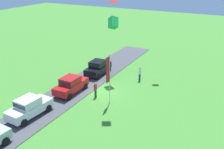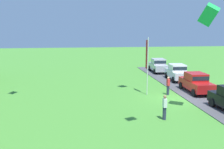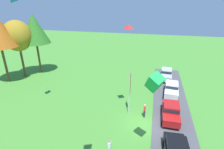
{
  "view_description": "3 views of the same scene",
  "coord_description": "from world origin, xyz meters",
  "px_view_note": "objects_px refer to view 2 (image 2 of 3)",
  "views": [
    {
      "loc": [
        22.75,
        13.5,
        12.87
      ],
      "look_at": [
        2.95,
        3.06,
        3.74
      ],
      "focal_mm": 42.0,
      "sensor_mm": 36.0,
      "label": 1
    },
    {
      "loc": [
        -21.28,
        8.43,
        6.16
      ],
      "look_at": [
        0.04,
        5.58,
        2.27
      ],
      "focal_mm": 42.0,
      "sensor_mm": 36.0,
      "label": 2
    },
    {
      "loc": [
        -16.03,
        -0.26,
        12.36
      ],
      "look_at": [
        1.43,
        4.09,
        4.93
      ],
      "focal_mm": 28.0,
      "sensor_mm": 36.0,
      "label": 3
    }
  ],
  "objects_px": {
    "car_sedan_near_entrance": "(158,65)",
    "kite_box_near_flag": "(209,15)",
    "person_on_lawn": "(165,107)",
    "flag_banner": "(147,58)",
    "car_sedan_mid_row": "(196,82)",
    "car_sedan_far_end": "(177,72)",
    "person_beside_suv": "(168,86)"
  },
  "relations": [
    {
      "from": "car_sedan_mid_row",
      "to": "car_sedan_far_end",
      "type": "height_order",
      "value": "same"
    },
    {
      "from": "car_sedan_mid_row",
      "to": "kite_box_near_flag",
      "type": "bearing_deg",
      "value": 159.4
    },
    {
      "from": "car_sedan_near_entrance",
      "to": "kite_box_near_flag",
      "type": "bearing_deg",
      "value": 173.03
    },
    {
      "from": "car_sedan_far_end",
      "to": "person_beside_suv",
      "type": "xyz_separation_m",
      "value": [
        -6.28,
        3.34,
        -0.16
      ]
    },
    {
      "from": "car_sedan_mid_row",
      "to": "kite_box_near_flag",
      "type": "distance_m",
      "value": 8.63
    },
    {
      "from": "car_sedan_mid_row",
      "to": "person_beside_suv",
      "type": "distance_m",
      "value": 2.94
    },
    {
      "from": "car_sedan_near_entrance",
      "to": "kite_box_near_flag",
      "type": "relative_size",
      "value": 3.66
    },
    {
      "from": "car_sedan_mid_row",
      "to": "person_on_lawn",
      "type": "bearing_deg",
      "value": 141.38
    },
    {
      "from": "person_on_lawn",
      "to": "flag_banner",
      "type": "bearing_deg",
      "value": -4.95
    },
    {
      "from": "person_beside_suv",
      "to": "person_on_lawn",
      "type": "relative_size",
      "value": 1.0
    },
    {
      "from": "car_sedan_near_entrance",
      "to": "person_beside_suv",
      "type": "height_order",
      "value": "car_sedan_near_entrance"
    },
    {
      "from": "car_sedan_mid_row",
      "to": "flag_banner",
      "type": "xyz_separation_m",
      "value": [
        0.15,
        4.79,
        2.3
      ]
    },
    {
      "from": "person_beside_suv",
      "to": "flag_banner",
      "type": "xyz_separation_m",
      "value": [
        0.57,
        1.89,
        2.47
      ]
    },
    {
      "from": "car_sedan_near_entrance",
      "to": "person_beside_suv",
      "type": "bearing_deg",
      "value": 166.65
    },
    {
      "from": "car_sedan_near_entrance",
      "to": "person_beside_suv",
      "type": "xyz_separation_m",
      "value": [
        -11.9,
        2.82,
        -0.16
      ]
    },
    {
      "from": "person_on_lawn",
      "to": "car_sedan_mid_row",
      "type": "bearing_deg",
      "value": -38.62
    },
    {
      "from": "car_sedan_mid_row",
      "to": "kite_box_near_flag",
      "type": "height_order",
      "value": "kite_box_near_flag"
    },
    {
      "from": "car_sedan_near_entrance",
      "to": "flag_banner",
      "type": "distance_m",
      "value": 12.49
    },
    {
      "from": "kite_box_near_flag",
      "to": "car_sedan_near_entrance",
      "type": "bearing_deg",
      "value": -6.97
    },
    {
      "from": "car_sedan_near_entrance",
      "to": "flag_banner",
      "type": "bearing_deg",
      "value": 157.4
    },
    {
      "from": "flag_banner",
      "to": "kite_box_near_flag",
      "type": "bearing_deg",
      "value": -156.53
    },
    {
      "from": "flag_banner",
      "to": "car_sedan_mid_row",
      "type": "bearing_deg",
      "value": -91.78
    },
    {
      "from": "car_sedan_near_entrance",
      "to": "kite_box_near_flag",
      "type": "height_order",
      "value": "kite_box_near_flag"
    },
    {
      "from": "person_on_lawn",
      "to": "flag_banner",
      "type": "distance_m",
      "value": 7.35
    },
    {
      "from": "car_sedan_mid_row",
      "to": "car_sedan_near_entrance",
      "type": "height_order",
      "value": "same"
    },
    {
      "from": "car_sedan_near_entrance",
      "to": "person_on_lawn",
      "type": "bearing_deg",
      "value": 163.75
    },
    {
      "from": "car_sedan_mid_row",
      "to": "person_beside_suv",
      "type": "relative_size",
      "value": 2.58
    },
    {
      "from": "person_on_lawn",
      "to": "kite_box_near_flag",
      "type": "relative_size",
      "value": 1.39
    },
    {
      "from": "person_beside_suv",
      "to": "kite_box_near_flag",
      "type": "relative_size",
      "value": 1.39
    },
    {
      "from": "car_sedan_far_end",
      "to": "car_sedan_near_entrance",
      "type": "bearing_deg",
      "value": 5.2
    },
    {
      "from": "car_sedan_far_end",
      "to": "car_sedan_near_entrance",
      "type": "height_order",
      "value": "same"
    },
    {
      "from": "car_sedan_mid_row",
      "to": "flag_banner",
      "type": "relative_size",
      "value": 0.84
    }
  ]
}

